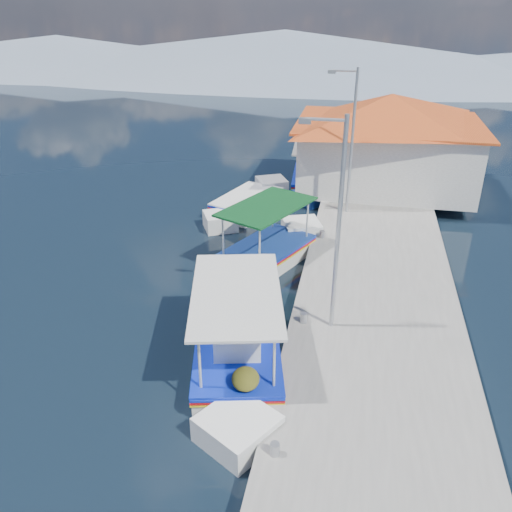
# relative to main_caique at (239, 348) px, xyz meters

# --- Properties ---
(ground) EXTENTS (160.00, 160.00, 0.00)m
(ground) POSITION_rel_main_caique_xyz_m (-2.23, -0.44, -0.49)
(ground) COLOR black
(ground) RESTS_ON ground
(quay) EXTENTS (5.00, 44.00, 0.50)m
(quay) POSITION_rel_main_caique_xyz_m (3.67, 5.56, -0.24)
(quay) COLOR gray
(quay) RESTS_ON ground
(bollards) EXTENTS (0.20, 17.20, 0.30)m
(bollards) POSITION_rel_main_caique_xyz_m (1.57, 4.81, 0.16)
(bollards) COLOR #A5A8AD
(bollards) RESTS_ON quay
(main_caique) EXTENTS (3.39, 7.49, 2.53)m
(main_caique) POSITION_rel_main_caique_xyz_m (0.00, 0.00, 0.00)
(main_caique) COLOR white
(main_caique) RESTS_ON ground
(caique_green_canopy) EXTENTS (3.82, 6.20, 2.55)m
(caique_green_canopy) POSITION_rel_main_caique_xyz_m (-0.37, 6.05, -0.11)
(caique_green_canopy) COLOR white
(caique_green_canopy) RESTS_ON ground
(caique_blue_hull) EXTENTS (3.22, 6.19, 1.16)m
(caique_blue_hull) POSITION_rel_main_caique_xyz_m (-2.17, 11.00, -0.17)
(caique_blue_hull) COLOR white
(caique_blue_hull) RESTS_ON ground
(caique_far) EXTENTS (2.33, 6.86, 2.41)m
(caique_far) POSITION_rel_main_caique_xyz_m (0.45, 15.05, -0.04)
(caique_far) COLOR navy
(caique_far) RESTS_ON ground
(harbor_building) EXTENTS (10.49, 10.49, 4.40)m
(harbor_building) POSITION_rel_main_caique_xyz_m (3.97, 14.56, 2.29)
(harbor_building) COLOR white
(harbor_building) RESTS_ON quay
(lamp_post_near) EXTENTS (1.21, 0.14, 6.00)m
(lamp_post_near) POSITION_rel_main_caique_xyz_m (2.28, 1.56, 3.36)
(lamp_post_near) COLOR #A5A8AD
(lamp_post_near) RESTS_ON quay
(lamp_post_far) EXTENTS (1.21, 0.14, 6.00)m
(lamp_post_far) POSITION_rel_main_caique_xyz_m (2.28, 10.56, 3.36)
(lamp_post_far) COLOR #A5A8AD
(lamp_post_far) RESTS_ON quay
(mountain_ridge) EXTENTS (171.40, 96.00, 5.50)m
(mountain_ridge) POSITION_rel_main_caique_xyz_m (4.31, 55.56, 1.55)
(mountain_ridge) COLOR slate
(mountain_ridge) RESTS_ON ground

